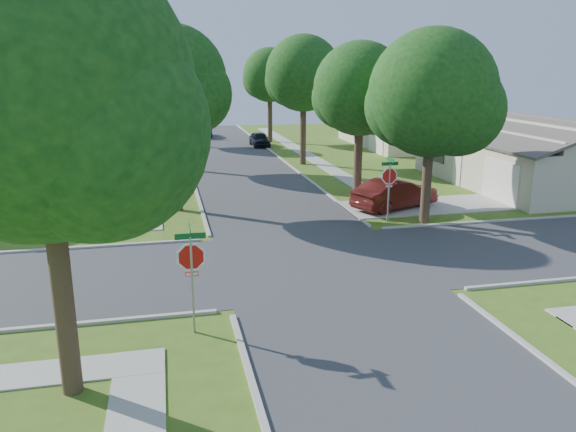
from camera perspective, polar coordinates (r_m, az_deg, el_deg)
The scene contains 21 objects.
ground at distance 20.72m, azimuth 2.89°, elevation -4.73°, with size 100.00×100.00×0.00m, color #3D5F19.
road_ns at distance 20.72m, azimuth 2.89°, elevation -4.71°, with size 7.00×100.00×0.02m, color #333335.
sidewalk_ne at distance 46.73m, azimuth 1.71°, elevation 6.39°, with size 1.20×40.00×0.04m, color #9E9B91.
sidewalk_nw at distance 45.34m, azimuth -13.49°, elevation 5.72°, with size 1.20×40.00×0.04m, color #9E9B91.
driveway at distance 29.85m, azimuth 14.00°, elevation 1.04°, with size 8.80×3.60×0.05m, color #9E9B91.
stop_sign_sw at distance 14.95m, azimuth -9.79°, elevation -4.57°, with size 1.05×0.80×2.98m.
stop_sign_ne at distance 25.98m, azimuth 10.25°, elevation 3.75°, with size 1.05×0.80×2.98m.
tree_e_near at distance 29.57m, azimuth 7.43°, elevation 12.25°, with size 4.97×4.80×8.28m.
tree_e_mid at distance 41.05m, azimuth 1.66°, elevation 13.94°, with size 5.59×5.40×9.21m.
tree_e_far at distance 53.75m, azimuth -1.82°, elevation 13.88°, with size 5.17×5.00×8.72m.
tree_w_near at distance 27.83m, azimuth -11.57°, elevation 12.90°, with size 5.38×5.20×8.97m.
tree_w_mid at distance 39.81m, azimuth -11.98°, elevation 13.94°, with size 5.80×5.60×9.56m.
tree_w_far at distance 52.83m, azimuth -12.16°, elevation 13.03°, with size 4.76×4.60×8.04m.
tree_sw_corner at distance 12.03m, azimuth -23.45°, elevation 10.38°, with size 6.21×6.00×9.55m.
tree_ne_corner at distance 25.79m, azimuth 14.53°, elevation 11.42°, with size 5.80×5.60×8.66m.
house_ne_near at distance 36.98m, azimuth 22.82°, elevation 5.30°, with size 8.42×13.60×4.23m.
house_ne_far at distance 52.58m, azimuth 11.54°, elevation 8.69°, with size 8.42×13.60×4.23m.
house_nw_far at distance 52.21m, azimuth -24.52°, elevation 7.62°, with size 8.42×13.60×4.23m.
car_driveway at distance 28.77m, azimuth 10.82°, elevation 2.24°, with size 1.64×4.70×1.55m, color #49120F.
car_curb_east at distance 51.09m, azimuth -2.91°, elevation 7.81°, with size 1.51×3.74×1.28m, color black.
car_curb_west at distance 58.70m, azimuth -8.56°, elevation 8.57°, with size 1.73×4.25×1.23m, color black.
Camera 1 is at (-5.22, -18.80, 6.97)m, focal length 35.00 mm.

